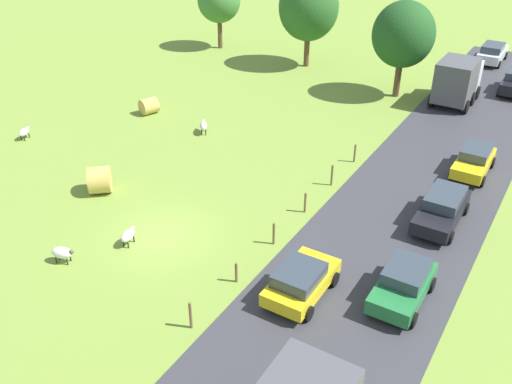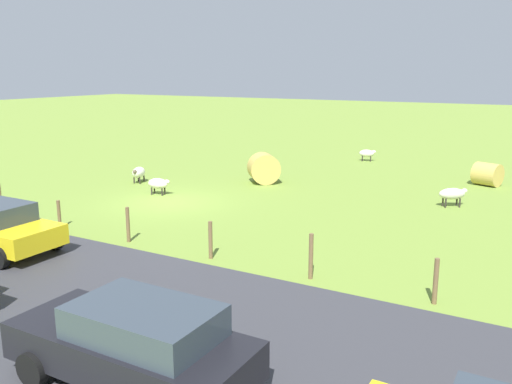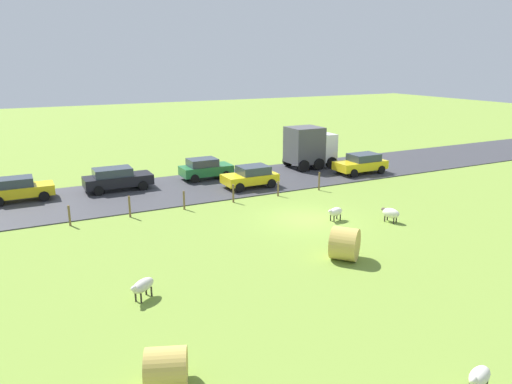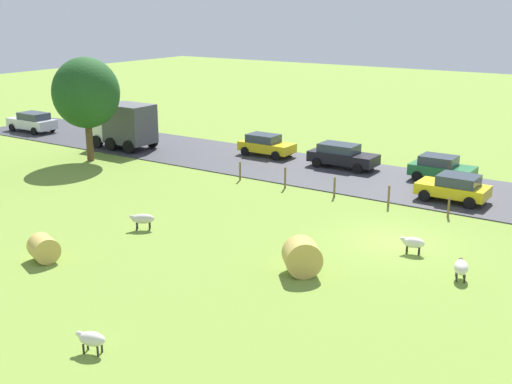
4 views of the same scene
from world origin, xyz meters
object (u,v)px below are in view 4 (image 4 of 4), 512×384
Objects in this scene: car_0 at (266,145)px; car_2 at (32,122)px; sheep_0 at (413,243)px; sheep_2 at (461,267)px; hay_bale_0 at (44,249)px; car_3 at (342,155)px; car_6 at (441,168)px; sheep_1 at (91,339)px; truck_1 at (125,125)px; sheep_3 at (143,219)px; car_4 at (116,124)px; hay_bale_1 at (302,257)px; car_1 at (454,187)px; tree_2 at (86,93)px.

car_0 is 21.75m from car_2.
sheep_2 is (-1.61, -2.60, 0.01)m from sheep_0.
hay_bale_0 reaches higher than sheep_2.
car_3 reaches higher than car_6.
sheep_0 is at bearing -20.92° from sheep_1.
car_0 is at bearing 88.74° from car_3.
hay_bale_0 is at bearing 171.85° from car_3.
car_2 reaches higher than sheep_2.
sheep_1 is 30.40m from truck_1.
car_3 is at bearing -77.44° from truck_1.
car_0 is (3.76, -10.17, -0.99)m from truck_1.
truck_1 reaches higher than sheep_3.
sheep_0 is at bearing -53.07° from hay_bale_0.
car_4 is 27.51m from car_6.
car_4 is 1.07× the size of car_6.
car_3 is (13.80, 12.19, 0.35)m from sheep_2.
car_3 is 20.88m from car_4.
sheep_2 is at bearing -32.92° from sheep_1.
car_0 is 0.97× the size of car_4.
truck_1 is (8.56, 25.88, 1.32)m from sheep_0.
car_4 reaches higher than hay_bale_0.
sheep_0 is 27.29m from truck_1.
car_3 reaches higher than hay_bale_1.
car_4 reaches higher than car_3.
sheep_3 is at bearing 87.53° from hay_bale_1.
car_3 reaches higher than sheep_0.
car_4 reaches higher than car_0.
car_0 reaches higher than car_1.
sheep_3 is 16.64m from car_3.
tree_2 reaches higher than sheep_1.
car_2 is 1.17× the size of car_6.
sheep_0 is 15.90m from hay_bale_0.
car_6 reaches higher than car_0.
tree_2 reaches higher than sheep_2.
sheep_1 is 28.07m from car_0.
car_2 is 0.98× the size of car_3.
hay_bale_0 is 0.29× the size of car_0.
car_2 reaches higher than sheep_1.
sheep_3 is at bearing 100.32° from sheep_2.
truck_1 reaches higher than car_3.
car_3 is at bearing 38.20° from sheep_0.
sheep_2 is 0.16× the size of tree_2.
truck_1 reaches higher than sheep_1.
car_3 is 1.19× the size of car_6.
sheep_1 is 0.71× the size of hay_bale_1.
tree_2 reaches higher than hay_bale_0.
car_3 is (12.19, 9.59, 0.36)m from sheep_0.
sheep_0 is at bearing -103.43° from car_2.
car_1 is at bearing -8.16° from hay_bale_1.
car_2 reaches higher than car_3.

